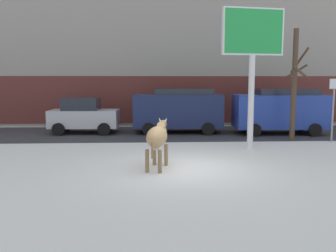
% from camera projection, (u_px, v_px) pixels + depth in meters
% --- Properties ---
extents(ground_plane, '(120.00, 120.00, 0.00)m').
position_uv_depth(ground_plane, '(185.00, 168.00, 11.55)').
color(ground_plane, white).
extents(road_strip, '(60.00, 5.60, 0.01)m').
position_uv_depth(road_strip, '(171.00, 133.00, 19.07)').
color(road_strip, '#333338').
rests_on(road_strip, ground).
extents(building_facade, '(44.00, 6.10, 13.00)m').
position_uv_depth(building_facade, '(166.00, 24.00, 24.29)').
color(building_facade, gray).
rests_on(building_facade, ground).
extents(cow_tan, '(0.91, 1.94, 1.54)m').
position_uv_depth(cow_tan, '(157.00, 137.00, 11.37)').
color(cow_tan, tan).
rests_on(cow_tan, ground).
extents(billboard, '(2.52, 0.58, 5.56)m').
position_uv_depth(billboard, '(253.00, 40.00, 14.27)').
color(billboard, silver).
rests_on(billboard, ground).
extents(car_silver_hatchback, '(3.55, 2.01, 1.86)m').
position_uv_depth(car_silver_hatchback, '(84.00, 116.00, 19.01)').
color(car_silver_hatchback, '#B7BABF').
rests_on(car_silver_hatchback, ground).
extents(car_navy_van, '(4.66, 2.23, 2.32)m').
position_uv_depth(car_navy_van, '(178.00, 109.00, 19.13)').
color(car_navy_van, '#19234C').
rests_on(car_navy_van, ground).
extents(car_blue_van, '(4.66, 2.23, 2.32)m').
position_uv_depth(car_blue_van, '(280.00, 110.00, 18.77)').
color(car_blue_van, '#233D9E').
rests_on(car_blue_van, ground).
extents(pedestrian_near_billboard, '(0.36, 0.24, 1.73)m').
position_uv_depth(pedestrian_near_billboard, '(83.00, 112.00, 21.79)').
color(pedestrian_near_billboard, '#282833').
rests_on(pedestrian_near_billboard, ground).
extents(pedestrian_by_cars, '(0.36, 0.24, 1.73)m').
position_uv_depth(pedestrian_by_cars, '(109.00, 112.00, 21.87)').
color(pedestrian_by_cars, '#282833').
rests_on(pedestrian_by_cars, ground).
extents(bare_tree_left_lot, '(0.98, 1.24, 5.06)m').
position_uv_depth(bare_tree_left_lot, '(295.00, 83.00, 16.58)').
color(bare_tree_left_lot, '#4C3828').
rests_on(bare_tree_left_lot, ground).
extents(street_sign, '(0.44, 0.08, 2.82)m').
position_uv_depth(street_sign, '(333.00, 105.00, 16.20)').
color(street_sign, gray).
rests_on(street_sign, ground).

